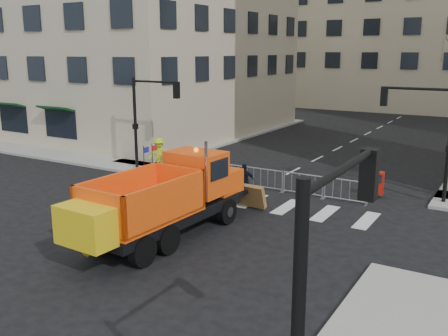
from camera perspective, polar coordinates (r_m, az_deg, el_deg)
The scene contains 11 objects.
ground at distance 19.44m, azimuth -6.37°, elevation -7.51°, with size 120.00×120.00×0.00m, color black.
sidewalk_back at distance 26.33m, azimuth 4.88°, elevation -1.73°, with size 64.00×5.00×0.15m, color gray.
building_far at distance 67.50m, azimuth 22.40°, elevation 16.67°, with size 30.00×18.00×24.00m, color #B9AE8D.
traffic_light_left at distance 29.36m, azimuth -10.10°, elevation 4.90°, with size 0.18×0.18×5.40m, color black.
crowd_barriers at distance 25.77m, azimuth 2.52°, elevation -0.94°, with size 12.60×0.60×1.10m, color #9EA0A5, non-canonical shape.
plow_truck at distance 18.46m, azimuth -6.93°, elevation -3.38°, with size 3.10×9.43×3.62m.
cop_a at distance 23.39m, azimuth 0.07°, elevation -1.74°, with size 0.59×0.39×1.62m, color black.
cop_b at distance 22.58m, azimuth -1.63°, elevation -2.19°, with size 0.83×0.65×1.70m, color black.
cop_c at distance 23.69m, azimuth 2.38°, elevation -1.51°, with size 0.97×0.41×1.66m, color black.
worker at distance 28.70m, azimuth -7.41°, elevation 1.56°, with size 1.23×0.71×1.90m, color #C5E01A.
newspaper_box at distance 24.93m, azimuth 17.29°, elevation -1.68°, with size 0.45×0.40×1.10m, color #A2180C.
Camera 1 is at (11.13, -14.38, 6.86)m, focal length 40.00 mm.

